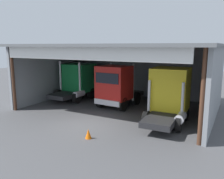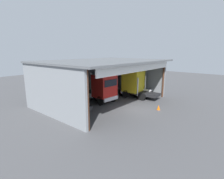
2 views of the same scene
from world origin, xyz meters
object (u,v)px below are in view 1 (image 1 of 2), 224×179
Objects in this scene: truck_green_yard_outside at (78,81)px; oil_drum at (118,91)px; traffic_cone at (88,134)px; truck_yellow_center_right_bay at (169,94)px; tool_cart at (154,97)px; truck_red_right_bay at (116,86)px.

oil_drum is at bearing 53.42° from truck_green_yard_outside.
truck_green_yard_outside is at bearing 129.77° from traffic_cone.
truck_green_yard_outside is at bearing 162.43° from truck_yellow_center_right_bay.
truck_yellow_center_right_bay is 5.24× the size of tool_cart.
oil_drum is 0.87× the size of tool_cart.
truck_red_right_bay reaches higher than traffic_cone.
truck_green_yard_outside is 4.63m from oil_drum.
truck_green_yard_outside reaches higher than tool_cart.
truck_red_right_bay is at bearing -123.81° from tool_cart.
truck_yellow_center_right_bay is at bearing -61.84° from tool_cart.
traffic_cone is at bearing 108.22° from truck_red_right_bay.
truck_red_right_bay reaches higher than oil_drum.
truck_green_yard_outside is 10.36m from traffic_cone.
oil_drum is at bearing -61.63° from truck_red_right_bay.
truck_yellow_center_right_bay is (4.94, -1.66, 0.08)m from truck_red_right_bay.
truck_red_right_bay is 9.29× the size of traffic_cone.
truck_red_right_bay is 5.20× the size of tool_cart.
truck_red_right_bay is 5.21m from truck_yellow_center_right_bay.
truck_red_right_bay is 0.99× the size of truck_yellow_center_right_bay.
truck_yellow_center_right_bay reaches higher than tool_cart.
truck_red_right_bay reaches higher than truck_yellow_center_right_bay.
traffic_cone is (-0.49, -10.19, -0.22)m from tool_cart.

